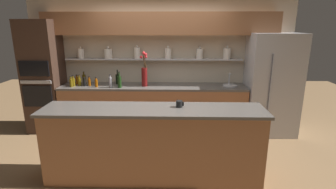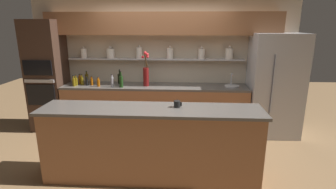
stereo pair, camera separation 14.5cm
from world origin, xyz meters
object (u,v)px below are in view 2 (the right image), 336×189
object	(u,v)px
flower_vase	(146,73)
bottle_oil_1	(87,79)
bottle_oil_3	(82,81)
refrigerator	(274,85)
bottle_wine_9	(120,79)
bottle_wine_4	(121,81)
bottle_sauce_2	(92,81)
sink_fixture	(232,85)
bottle_sauce_10	(80,80)
coffee_mug	(177,104)
bottle_sauce_7	(98,82)
bottle_oil_8	(74,82)
bottle_oil_0	(76,81)
bottle_spirit_6	(112,82)
oven_tower	(48,76)
bottle_sauce_5	(87,82)

from	to	relation	value
flower_vase	bottle_oil_1	size ratio (longest dim) A/B	2.64
bottle_oil_3	refrigerator	bearing A→B (deg)	0.02
bottle_oil_3	bottle_wine_9	distance (m)	0.73
flower_vase	bottle_wine_4	world-z (taller)	flower_vase
bottle_wine_4	flower_vase	bearing A→B (deg)	16.23
refrigerator	bottle_sauce_2	xyz separation A→B (m)	(-3.51, 0.00, 0.03)
sink_fixture	bottle_oil_1	size ratio (longest dim) A/B	1.09
bottle_sauce_10	sink_fixture	bearing A→B (deg)	-1.52
bottle_oil_3	coffee_mug	size ratio (longest dim) A/B	2.09
bottle_sauce_10	bottle_sauce_7	bearing A→B (deg)	-26.64
bottle_oil_1	bottle_oil_8	bearing A→B (deg)	-126.38
coffee_mug	flower_vase	bearing A→B (deg)	111.90
refrigerator	bottle_oil_8	size ratio (longest dim) A/B	9.05
bottle_oil_0	bottle_wine_9	bearing A→B (deg)	13.80
sink_fixture	bottle_wine_9	size ratio (longest dim) A/B	0.97
flower_vase	bottle_wine_4	size ratio (longest dim) A/B	2.18
bottle_spirit_6	bottle_sauce_7	distance (m)	0.28
refrigerator	bottle_spirit_6	world-z (taller)	refrigerator
bottle_wine_9	bottle_sauce_10	xyz separation A→B (m)	(-0.81, -0.04, -0.02)
bottle_oil_1	bottle_sauce_7	world-z (taller)	bottle_oil_1
bottle_oil_0	refrigerator	bearing A→B (deg)	0.52
bottle_oil_8	bottle_spirit_6	bearing A→B (deg)	-2.02
oven_tower	bottle_wine_4	bearing A→B (deg)	-6.54
bottle_oil_1	coffee_mug	distance (m)	2.54
flower_vase	bottle_oil_0	bearing A→B (deg)	-178.73
bottle_wine_4	bottle_oil_1	bearing A→B (deg)	160.66
bottle_oil_3	bottle_wine_9	size ratio (longest dim) A/B	0.77
bottle_oil_1	bottle_sauce_10	size ratio (longest dim) A/B	1.32
sink_fixture	bottle_oil_0	xyz separation A→B (m)	(-3.03, -0.08, 0.06)
bottle_sauce_2	bottle_sauce_5	size ratio (longest dim) A/B	1.08
oven_tower	coffee_mug	xyz separation A→B (m)	(2.62, -1.64, -0.02)
bottle_sauce_2	sink_fixture	bearing A→B (deg)	1.00
bottle_sauce_2	bottle_spirit_6	bearing A→B (deg)	-16.74
bottle_sauce_2	bottle_oil_3	distance (m)	0.19
bottle_sauce_2	bottle_wine_4	distance (m)	0.64
bottle_spirit_6	oven_tower	bearing A→B (deg)	172.85
oven_tower	bottle_spirit_6	size ratio (longest dim) A/B	8.70
bottle_spirit_6	bottle_sauce_2	bearing A→B (deg)	163.26
bottle_sauce_7	bottle_sauce_2	bearing A→B (deg)	148.68
bottle_sauce_7	bottle_oil_8	distance (m)	0.48
bottle_sauce_2	bottle_oil_8	size ratio (longest dim) A/B	0.86
flower_vase	bottle_oil_8	xyz separation A→B (m)	(-1.39, -0.10, -0.16)
refrigerator	bottle_oil_8	distance (m)	3.83
oven_tower	sink_fixture	world-z (taller)	oven_tower
refrigerator	bottle_oil_0	distance (m)	3.81
oven_tower	bottle_oil_8	xyz separation A→B (m)	(0.58, -0.14, -0.08)
sink_fixture	bottle_wine_4	distance (m)	2.12
bottle_oil_1	bottle_oil_8	world-z (taller)	bottle_oil_1
refrigerator	bottle_sauce_10	size ratio (longest dim) A/B	10.02
oven_tower	bottle_oil_8	distance (m)	0.61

